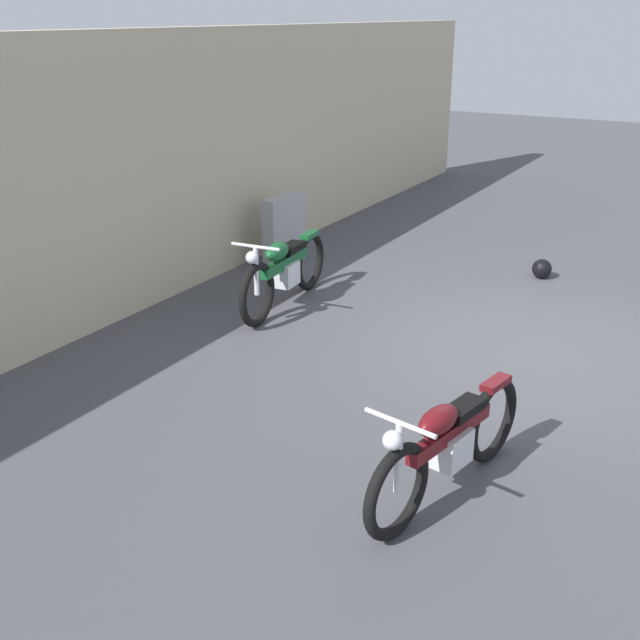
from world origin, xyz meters
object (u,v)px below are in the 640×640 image
stone_marker (284,230)px  helmet (542,269)px  motorcycle_green (284,270)px  motorcycle_maroon (448,444)px

stone_marker → helmet: size_ratio=3.71×
motorcycle_green → helmet: bearing=132.1°
motorcycle_maroon → motorcycle_green: (2.76, 3.17, 0.03)m
stone_marker → motorcycle_maroon: size_ratio=0.50×
helmet → motorcycle_green: size_ratio=0.12×
helmet → motorcycle_maroon: (-5.42, -0.72, 0.30)m
stone_marker → motorcycle_green: bearing=-147.8°
stone_marker → motorcycle_maroon: (-4.23, -4.09, -0.06)m
stone_marker → helmet: 3.60m
motorcycle_green → motorcycle_maroon: bearing=43.7°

